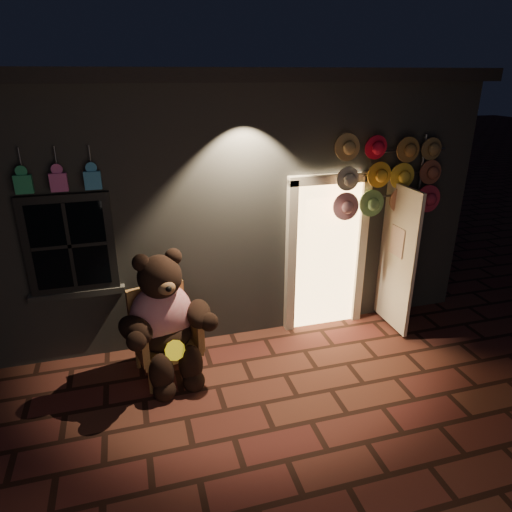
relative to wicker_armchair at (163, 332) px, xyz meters
name	(u,v)px	position (x,y,z in m)	size (l,w,h in m)	color
ground	(262,403)	(0.95, -0.94, -0.53)	(60.00, 60.00, 0.00)	#522A1F
shop_building	(197,175)	(0.95, 3.05, 1.21)	(7.30, 5.95, 3.51)	slate
wicker_armchair	(163,332)	(0.00, 0.00, 0.00)	(0.84, 0.79, 1.05)	#B58B46
teddy_bear	(165,320)	(0.02, -0.13, 0.23)	(1.15, 1.01, 1.62)	red
hat_rack	(390,177)	(3.07, 0.34, 1.61)	(1.61, 0.22, 2.68)	#59595E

